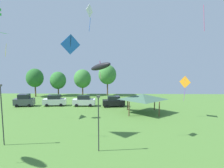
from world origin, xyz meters
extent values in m
cylinder|color=#E54C93|center=(10.97, 24.58, 14.25)|extent=(0.38, 0.27, 2.67)
ellipsoid|color=black|center=(-1.14, 39.37, 8.64)|extent=(4.70, 4.37, 2.22)
cube|color=#E54C93|center=(-1.14, 39.37, 8.97)|extent=(0.37, 0.36, 1.43)
cylinder|color=#E54C93|center=(-1.14, 39.37, 7.03)|extent=(0.20, 0.19, 1.29)
cube|color=white|center=(-1.37, 26.74, 15.59)|extent=(0.60, 1.46, 1.56)
cylinder|color=blue|center=(-1.37, 26.72, 15.59)|extent=(0.04, 0.03, 1.42)
cylinder|color=blue|center=(-1.37, 26.74, 14.01)|extent=(0.27, 0.14, 1.57)
cube|color=orange|center=(13.48, 36.71, 6.11)|extent=(1.36, 1.68, 2.13)
cylinder|color=purple|center=(13.48, 36.69, 6.11)|extent=(0.07, 0.06, 1.94)
cylinder|color=purple|center=(13.48, 36.71, 3.96)|extent=(0.31, 0.25, 2.14)
cylinder|color=yellow|center=(-16.12, 34.35, 17.22)|extent=(0.02, 0.02, 1.08)
cube|color=blue|center=(-1.81, 18.36, 11.10)|extent=(1.40, 0.77, 1.56)
cylinder|color=black|center=(-1.81, 18.34, 11.10)|extent=(0.23, 0.29, 1.40)
pyramid|color=green|center=(-15.28, 34.81, 13.20)|extent=(1.51, 2.15, 0.30)
cylinder|color=yellow|center=(-16.00, 34.79, 11.43)|extent=(0.34, 0.06, 2.10)
cube|color=#4C5156|center=(-17.87, 44.08, 0.99)|extent=(4.28, 2.29, 1.35)
cube|color=#1E232D|center=(-17.87, 44.08, 2.14)|extent=(2.43, 1.93, 0.94)
cylinder|color=black|center=(-16.50, 43.32, 0.32)|extent=(0.66, 0.29, 0.64)
cylinder|color=black|center=(-16.71, 45.14, 0.32)|extent=(0.66, 0.29, 0.64)
cylinder|color=black|center=(-19.03, 43.03, 0.32)|extent=(0.66, 0.29, 0.64)
cylinder|color=black|center=(-19.23, 44.85, 0.32)|extent=(0.66, 0.29, 0.64)
cube|color=silver|center=(-11.50, 44.63, 0.93)|extent=(4.92, 2.15, 1.21)
cube|color=#1E232D|center=(-11.50, 44.63, 1.96)|extent=(2.76, 1.82, 0.85)
cylinder|color=black|center=(-9.95, 43.90, 0.32)|extent=(0.66, 0.28, 0.64)
cylinder|color=black|center=(-10.11, 45.62, 0.32)|extent=(0.66, 0.28, 0.64)
cylinder|color=black|center=(-12.90, 43.63, 0.32)|extent=(0.66, 0.28, 0.64)
cylinder|color=black|center=(-13.06, 45.35, 0.32)|extent=(0.66, 0.28, 0.64)
cube|color=silver|center=(-5.14, 44.54, 0.91)|extent=(4.73, 1.76, 1.19)
cube|color=#1E232D|center=(-5.14, 44.54, 1.92)|extent=(2.60, 1.61, 0.83)
cylinder|color=black|center=(-3.67, 43.69, 0.32)|extent=(0.64, 0.22, 0.64)
cylinder|color=black|center=(-3.69, 45.42, 0.32)|extent=(0.64, 0.22, 0.64)
cylinder|color=black|center=(-6.60, 43.67, 0.32)|extent=(0.64, 0.22, 0.64)
cylinder|color=black|center=(-6.61, 45.40, 0.32)|extent=(0.64, 0.22, 0.64)
cube|color=black|center=(1.22, 44.09, 0.89)|extent=(4.84, 2.36, 1.14)
cube|color=#1E232D|center=(1.22, 44.09, 1.86)|extent=(2.75, 1.95, 0.80)
cylinder|color=black|center=(2.77, 43.38, 0.32)|extent=(0.66, 0.30, 0.64)
cylinder|color=black|center=(2.54, 45.15, 0.32)|extent=(0.66, 0.30, 0.64)
cylinder|color=black|center=(-0.10, 43.02, 0.32)|extent=(0.66, 0.30, 0.64)
cylinder|color=black|center=(-0.32, 44.79, 0.32)|extent=(0.66, 0.30, 0.64)
cylinder|color=brown|center=(4.02, 37.03, 1.30)|extent=(0.20, 0.20, 2.60)
cylinder|color=brown|center=(9.32, 37.03, 1.30)|extent=(0.20, 0.20, 2.60)
cylinder|color=brown|center=(4.02, 41.37, 1.30)|extent=(0.20, 0.20, 2.60)
cylinder|color=brown|center=(9.32, 41.37, 1.30)|extent=(0.20, 0.20, 2.60)
pyramid|color=#3D604C|center=(6.67, 39.20, 3.10)|extent=(6.85, 5.62, 1.00)
cylinder|color=#2D2D33|center=(-0.15, 23.43, 2.96)|extent=(0.12, 0.12, 5.93)
cube|color=#4C4C51|center=(-0.15, 23.43, 6.05)|extent=(0.36, 0.20, 0.24)
cylinder|color=#2D2D33|center=(-11.34, 24.72, 3.46)|extent=(0.12, 0.12, 6.92)
cube|color=#4C4C51|center=(-11.34, 24.72, 7.04)|extent=(0.36, 0.20, 0.24)
cylinder|color=brown|center=(-19.90, 55.12, 1.69)|extent=(0.36, 0.36, 3.39)
ellipsoid|color=#286628|center=(-19.90, 55.12, 5.08)|extent=(4.51, 4.51, 4.96)
cylinder|color=brown|center=(-14.17, 56.69, 1.32)|extent=(0.36, 0.36, 2.64)
ellipsoid|color=#337533|center=(-14.17, 56.69, 4.26)|extent=(4.33, 4.33, 4.77)
cylinder|color=brown|center=(-7.61, 57.67, 1.44)|extent=(0.36, 0.36, 2.88)
ellipsoid|color=#3D7F38|center=(-7.61, 57.67, 4.65)|extent=(4.71, 4.71, 5.19)
cylinder|color=brown|center=(-0.67, 57.60, 1.97)|extent=(0.36, 0.36, 3.95)
ellipsoid|color=#3D7F38|center=(-0.67, 57.60, 5.79)|extent=(4.92, 4.92, 5.41)
camera|label=1|loc=(1.73, 2.73, 9.94)|focal=32.00mm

